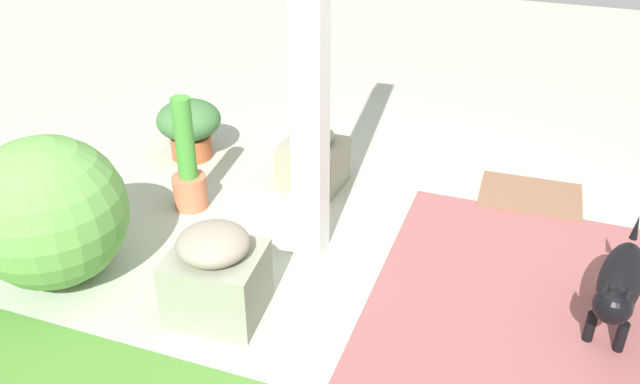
{
  "coord_description": "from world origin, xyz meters",
  "views": [
    {
      "loc": [
        -0.78,
        2.83,
        2.14
      ],
      "look_at": [
        0.28,
        -0.09,
        0.32
      ],
      "focal_mm": 37.24,
      "sensor_mm": 36.0,
      "label": 1
    }
  ],
  "objects_px": {
    "terracotta_pot_broad": "(189,125)",
    "terracotta_pot_tall": "(188,170)",
    "stone_planter_mid": "(216,274)",
    "doormat": "(530,196)",
    "dog": "(619,284)",
    "porch_pillar": "(310,49)",
    "round_shrub": "(49,212)",
    "stone_planter_nearest": "(313,159)"
  },
  "relations": [
    {
      "from": "stone_planter_mid",
      "to": "dog",
      "type": "xyz_separation_m",
      "value": [
        -1.77,
        -0.49,
        0.05
      ]
    },
    {
      "from": "stone_planter_nearest",
      "to": "round_shrub",
      "type": "xyz_separation_m",
      "value": [
        0.9,
        1.35,
        0.21
      ]
    },
    {
      "from": "porch_pillar",
      "to": "round_shrub",
      "type": "bearing_deg",
      "value": 30.15
    },
    {
      "from": "stone_planter_mid",
      "to": "porch_pillar",
      "type": "bearing_deg",
      "value": -110.12
    },
    {
      "from": "doormat",
      "to": "terracotta_pot_tall",
      "type": "bearing_deg",
      "value": 22.39
    },
    {
      "from": "stone_planter_nearest",
      "to": "terracotta_pot_tall",
      "type": "xyz_separation_m",
      "value": [
        0.61,
        0.51,
        0.07
      ]
    },
    {
      "from": "stone_planter_mid",
      "to": "terracotta_pot_tall",
      "type": "height_order",
      "value": "terracotta_pot_tall"
    },
    {
      "from": "round_shrub",
      "to": "dog",
      "type": "height_order",
      "value": "round_shrub"
    },
    {
      "from": "stone_planter_mid",
      "to": "doormat",
      "type": "bearing_deg",
      "value": -129.36
    },
    {
      "from": "porch_pillar",
      "to": "doormat",
      "type": "height_order",
      "value": "porch_pillar"
    },
    {
      "from": "stone_planter_nearest",
      "to": "dog",
      "type": "xyz_separation_m",
      "value": [
        -1.78,
        0.84,
        0.1
      ]
    },
    {
      "from": "porch_pillar",
      "to": "stone_planter_mid",
      "type": "bearing_deg",
      "value": 69.88
    },
    {
      "from": "dog",
      "to": "stone_planter_mid",
      "type": "bearing_deg",
      "value": 15.54
    },
    {
      "from": "stone_planter_nearest",
      "to": "doormat",
      "type": "relative_size",
      "value": 0.66
    },
    {
      "from": "porch_pillar",
      "to": "stone_planter_mid",
      "type": "distance_m",
      "value": 1.15
    },
    {
      "from": "dog",
      "to": "round_shrub",
      "type": "bearing_deg",
      "value": 10.81
    },
    {
      "from": "terracotta_pot_tall",
      "to": "terracotta_pot_broad",
      "type": "bearing_deg",
      "value": -61.08
    },
    {
      "from": "terracotta_pot_tall",
      "to": "doormat",
      "type": "distance_m",
      "value": 2.12
    },
    {
      "from": "terracotta_pot_broad",
      "to": "dog",
      "type": "bearing_deg",
      "value": 161.27
    },
    {
      "from": "stone_planter_mid",
      "to": "dog",
      "type": "height_order",
      "value": "dog"
    },
    {
      "from": "porch_pillar",
      "to": "terracotta_pot_tall",
      "type": "bearing_deg",
      "value": -11.91
    },
    {
      "from": "terracotta_pot_broad",
      "to": "terracotta_pot_tall",
      "type": "bearing_deg",
      "value": 118.92
    },
    {
      "from": "stone_planter_mid",
      "to": "terracotta_pot_broad",
      "type": "bearing_deg",
      "value": -56.31
    },
    {
      "from": "stone_planter_mid",
      "to": "doormat",
      "type": "height_order",
      "value": "stone_planter_mid"
    },
    {
      "from": "porch_pillar",
      "to": "dog",
      "type": "xyz_separation_m",
      "value": [
        -1.54,
        0.15,
        -0.87
      ]
    },
    {
      "from": "stone_planter_mid",
      "to": "round_shrub",
      "type": "xyz_separation_m",
      "value": [
        0.9,
        0.02,
        0.16
      ]
    },
    {
      "from": "terracotta_pot_broad",
      "to": "doormat",
      "type": "bearing_deg",
      "value": -174.63
    },
    {
      "from": "stone_planter_mid",
      "to": "round_shrub",
      "type": "relative_size",
      "value": 0.62
    },
    {
      "from": "stone_planter_nearest",
      "to": "terracotta_pot_broad",
      "type": "xyz_separation_m",
      "value": [
        0.93,
        -0.08,
        0.06
      ]
    },
    {
      "from": "porch_pillar",
      "to": "dog",
      "type": "distance_m",
      "value": 1.77
    },
    {
      "from": "stone_planter_mid",
      "to": "round_shrub",
      "type": "distance_m",
      "value": 0.92
    },
    {
      "from": "porch_pillar",
      "to": "stone_planter_mid",
      "type": "xyz_separation_m",
      "value": [
        0.24,
        0.64,
        -0.92
      ]
    },
    {
      "from": "stone_planter_mid",
      "to": "terracotta_pot_broad",
      "type": "relative_size",
      "value": 1.1
    },
    {
      "from": "round_shrub",
      "to": "terracotta_pot_broad",
      "type": "height_order",
      "value": "round_shrub"
    },
    {
      "from": "porch_pillar",
      "to": "round_shrub",
      "type": "height_order",
      "value": "porch_pillar"
    },
    {
      "from": "terracotta_pot_broad",
      "to": "dog",
      "type": "relative_size",
      "value": 0.62
    },
    {
      "from": "round_shrub",
      "to": "stone_planter_mid",
      "type": "bearing_deg",
      "value": -178.84
    },
    {
      "from": "dog",
      "to": "terracotta_pot_broad",
      "type": "bearing_deg",
      "value": -18.73
    },
    {
      "from": "porch_pillar",
      "to": "dog",
      "type": "height_order",
      "value": "porch_pillar"
    },
    {
      "from": "stone_planter_nearest",
      "to": "doormat",
      "type": "height_order",
      "value": "stone_planter_nearest"
    },
    {
      "from": "round_shrub",
      "to": "terracotta_pot_broad",
      "type": "bearing_deg",
      "value": -88.47
    },
    {
      "from": "doormat",
      "to": "terracotta_pot_broad",
      "type": "bearing_deg",
      "value": 5.37
    }
  ]
}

